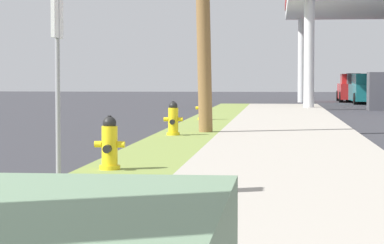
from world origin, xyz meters
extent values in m
cylinder|color=yellow|center=(0.46, 10.39, 0.15)|extent=(0.29, 0.29, 0.06)
cylinder|color=yellow|center=(0.46, 10.39, 0.42)|extent=(0.22, 0.22, 0.60)
sphere|color=black|center=(0.46, 10.39, 0.76)|extent=(0.19, 0.19, 0.19)
cylinder|color=black|center=(0.46, 10.39, 0.84)|extent=(0.06, 0.06, 0.05)
cylinder|color=yellow|center=(0.30, 10.39, 0.47)|extent=(0.10, 0.09, 0.09)
cylinder|color=yellow|center=(0.62, 10.39, 0.47)|extent=(0.10, 0.09, 0.09)
cylinder|color=black|center=(0.46, 10.22, 0.42)|extent=(0.11, 0.12, 0.11)
cylinder|color=yellow|center=(0.47, 17.44, 0.15)|extent=(0.29, 0.29, 0.06)
cylinder|color=yellow|center=(0.47, 17.44, 0.42)|extent=(0.22, 0.22, 0.60)
sphere|color=black|center=(0.47, 17.44, 0.76)|extent=(0.19, 0.19, 0.19)
cylinder|color=black|center=(0.47, 17.44, 0.84)|extent=(0.06, 0.06, 0.05)
cylinder|color=yellow|center=(0.31, 17.44, 0.47)|extent=(0.10, 0.09, 0.09)
cylinder|color=yellow|center=(0.63, 17.44, 0.47)|extent=(0.10, 0.09, 0.09)
cylinder|color=black|center=(0.47, 17.27, 0.42)|extent=(0.11, 0.12, 0.11)
cylinder|color=yellow|center=(0.50, 24.41, 0.15)|extent=(0.29, 0.29, 0.06)
cylinder|color=yellow|center=(0.50, 24.41, 0.42)|extent=(0.22, 0.22, 0.60)
sphere|color=black|center=(0.50, 24.41, 0.76)|extent=(0.19, 0.19, 0.19)
cylinder|color=black|center=(0.50, 24.41, 0.84)|extent=(0.06, 0.06, 0.05)
cylinder|color=yellow|center=(0.34, 24.41, 0.47)|extent=(0.10, 0.09, 0.09)
cylinder|color=yellow|center=(0.66, 24.41, 0.47)|extent=(0.10, 0.09, 0.09)
cylinder|color=black|center=(0.50, 24.24, 0.42)|extent=(0.11, 0.12, 0.11)
cylinder|color=gray|center=(0.48, 7.57, 1.17)|extent=(0.05, 0.05, 2.10)
cube|color=white|center=(0.48, 7.57, 2.02)|extent=(0.04, 0.36, 0.44)
cylinder|color=silver|center=(4.03, 35.32, 2.30)|extent=(0.44, 0.44, 4.61)
cylinder|color=silver|center=(4.03, 46.63, 2.30)|extent=(0.44, 0.44, 4.61)
cube|color=white|center=(6.84, 40.97, 4.86)|extent=(7.42, 13.12, 0.50)
cube|color=#47474C|center=(6.84, 35.32, 0.80)|extent=(0.70, 1.10, 1.60)
cube|color=#47474C|center=(6.84, 46.63, 0.80)|extent=(0.70, 1.10, 1.60)
cube|color=red|center=(7.06, 47.97, 0.59)|extent=(1.92, 4.54, 0.85)
cube|color=red|center=(7.06, 47.75, 1.29)|extent=(1.65, 2.06, 0.56)
cylinder|color=black|center=(6.24, 49.69, 0.30)|extent=(0.23, 0.60, 0.60)
cylinder|color=black|center=(7.96, 49.66, 0.30)|extent=(0.23, 0.60, 0.60)
cylinder|color=black|center=(6.17, 46.29, 0.30)|extent=(0.23, 0.60, 0.60)
cylinder|color=black|center=(7.89, 46.26, 0.30)|extent=(0.23, 0.60, 0.60)
cube|color=#197075|center=(7.45, 44.47, 0.59)|extent=(1.96, 4.55, 0.85)
cube|color=#197075|center=(7.46, 44.25, 1.29)|extent=(1.66, 2.07, 0.56)
cylinder|color=black|center=(6.54, 46.15, 0.30)|extent=(0.24, 0.61, 0.60)
cylinder|color=black|center=(8.26, 46.20, 0.30)|extent=(0.24, 0.61, 0.60)
cylinder|color=black|center=(6.64, 42.75, 0.30)|extent=(0.24, 0.61, 0.60)
camera|label=1|loc=(2.78, -1.21, 1.39)|focal=80.38mm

